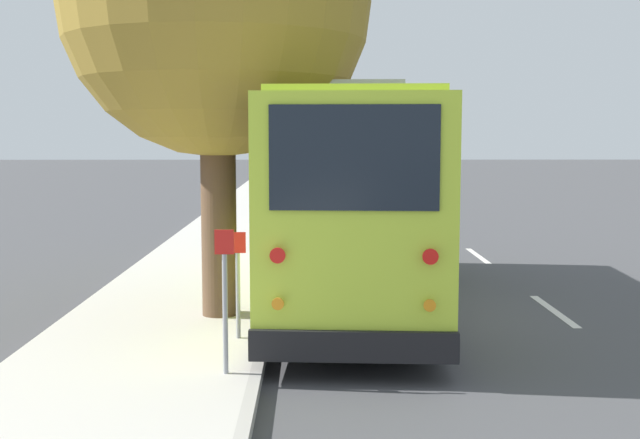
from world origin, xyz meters
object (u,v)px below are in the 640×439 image
(parked_sedan_blue, at_px, (328,195))
(sign_post_near, at_px, (225,300))
(fire_hydrant, at_px, (269,223))
(shuttle_bus, at_px, (356,190))
(parked_sedan_silver, at_px, (317,185))
(parked_sedan_tan, at_px, (317,177))
(sign_post_far, at_px, (238,284))
(parked_sedan_white, at_px, (323,210))

(parked_sedan_blue, relative_size, sign_post_near, 2.61)
(parked_sedan_blue, bearing_deg, fire_hydrant, 168.54)
(sign_post_near, bearing_deg, shuttle_bus, -21.17)
(parked_sedan_silver, height_order, sign_post_near, sign_post_near)
(sign_post_near, distance_m, fire_hydrant, 12.07)
(shuttle_bus, bearing_deg, parked_sedan_blue, 4.06)
(parked_sedan_blue, height_order, parked_sedan_tan, parked_sedan_tan)
(parked_sedan_silver, relative_size, sign_post_far, 3.15)
(parked_sedan_blue, height_order, sign_post_near, sign_post_near)
(shuttle_bus, distance_m, parked_sedan_white, 11.04)
(parked_sedan_blue, relative_size, parked_sedan_silver, 0.96)
(parked_sedan_blue, bearing_deg, shuttle_bus, 179.56)
(shuttle_bus, bearing_deg, fire_hydrant, 17.58)
(fire_hydrant, bearing_deg, parked_sedan_blue, -10.57)
(parked_sedan_white, relative_size, sign_post_far, 3.04)
(shuttle_bus, bearing_deg, sign_post_near, 162.44)
(parked_sedan_blue, height_order, parked_sedan_silver, parked_sedan_blue)
(parked_sedan_silver, bearing_deg, parked_sedan_white, 175.55)
(sign_post_near, bearing_deg, sign_post_far, 0.00)
(parked_sedan_tan, bearing_deg, sign_post_far, -179.16)
(parked_sedan_white, height_order, sign_post_far, sign_post_far)
(sign_post_far, bearing_deg, shuttle_bus, -31.05)
(parked_sedan_blue, bearing_deg, parked_sedan_silver, 2.26)
(parked_sedan_silver, xyz_separation_m, sign_post_far, (-26.07, 1.27, 0.31))
(parked_sedan_tan, height_order, sign_post_near, sign_post_near)
(shuttle_bus, bearing_deg, parked_sedan_white, 5.74)
(parked_sedan_white, bearing_deg, sign_post_far, 172.19)
(shuttle_bus, distance_m, sign_post_far, 3.55)
(parked_sedan_tan, relative_size, fire_hydrant, 5.54)
(parked_sedan_blue, relative_size, fire_hydrant, 5.35)
(shuttle_bus, bearing_deg, sign_post_far, 152.57)
(parked_sedan_white, bearing_deg, sign_post_near, 172.77)
(parked_sedan_tan, bearing_deg, fire_hydrant, 179.47)
(parked_sedan_tan, bearing_deg, parked_sedan_blue, -175.51)
(fire_hydrant, bearing_deg, shuttle_bus, -166.03)
(sign_post_near, relative_size, fire_hydrant, 2.05)
(sign_post_far, relative_size, fire_hydrant, 1.78)
(parked_sedan_silver, distance_m, sign_post_far, 26.10)
(parked_sedan_blue, xyz_separation_m, fire_hydrant, (-9.35, 1.74, -0.04))
(shuttle_bus, height_order, fire_hydrant, shuttle_bus)
(parked_sedan_silver, xyz_separation_m, parked_sedan_tan, (6.84, -0.03, 0.03))
(shuttle_bus, xyz_separation_m, sign_post_near, (-4.52, 1.75, -0.95))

